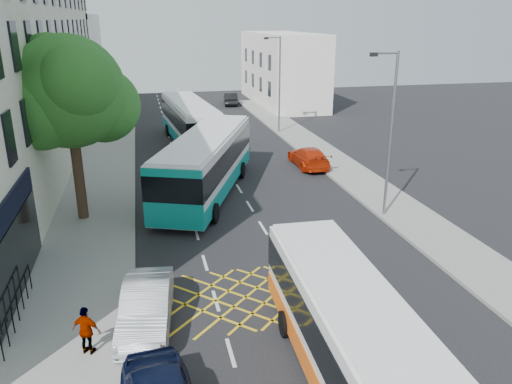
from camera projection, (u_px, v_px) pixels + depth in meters
pavement_left at (84, 218)px, 24.94m from camera, size 5.00×70.00×0.15m
pavement_right at (379, 195)px, 28.32m from camera, size 3.00×70.00×0.15m
terrace_far at (62, 59)px, 58.97m from camera, size 8.00×20.00×10.00m
building_right at (282, 69)px, 58.14m from camera, size 6.00×18.00×8.00m
street_tree at (68, 93)px, 22.86m from camera, size 6.30×5.70×8.80m
lamp_near at (389, 127)px, 23.79m from camera, size 1.45×0.15×8.00m
lamp_far at (278, 80)px, 42.19m from camera, size 1.45×0.15×8.00m
railings at (12, 317)px, 15.55m from camera, size 0.08×5.60×1.14m
bus_near at (356, 344)px, 12.97m from camera, size 2.82×10.36×2.89m
bus_mid at (206, 163)px, 28.04m from camera, size 7.21×12.47×3.46m
bus_far at (190, 121)px, 39.70m from camera, size 3.81×12.16×3.37m
parked_car_silver at (146, 306)px, 16.14m from camera, size 2.01×4.51×1.44m
red_hatchback at (309, 157)px, 33.74m from camera, size 1.89×4.62×1.34m
distant_car_grey at (188, 114)px, 49.16m from camera, size 2.59×4.93×1.32m
distant_car_dark at (231, 99)px, 58.00m from camera, size 1.99×4.40×1.40m
pedestrian_far at (87, 331)px, 14.56m from camera, size 0.97×0.73×1.53m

